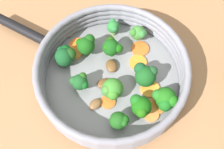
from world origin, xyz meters
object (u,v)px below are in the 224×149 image
(carrot_slice_0, at_px, (138,62))
(broccoli_floret_1, at_px, (140,106))
(mushroom_piece_1, at_px, (112,66))
(carrot_slice_1, at_px, (150,89))
(broccoli_floret_8, at_px, (138,33))
(skillet, at_px, (112,78))
(carrot_slice_4, at_px, (157,106))
(broccoli_floret_2, at_px, (113,47))
(carrot_slice_7, at_px, (76,54))
(carrot_slice_6, at_px, (151,115))
(mushroom_piece_2, at_px, (95,104))
(broccoli_floret_4, at_px, (119,121))
(carrot_slice_2, at_px, (108,102))
(broccoli_floret_0, at_px, (86,45))
(broccoli_floret_3, at_px, (145,75))
(broccoli_floret_5, at_px, (80,82))
(broccoli_floret_7, at_px, (65,55))
(broccoli_floret_10, at_px, (165,99))
(broccoli_floret_9, at_px, (112,90))
(carrot_slice_3, at_px, (140,49))
(broccoli_floret_6, at_px, (113,27))
(mushroom_piece_0, at_px, (104,83))

(carrot_slice_0, bearing_deg, broccoli_floret_1, 85.93)
(mushroom_piece_1, bearing_deg, carrot_slice_1, 144.46)
(carrot_slice_0, bearing_deg, broccoli_floret_8, -93.63)
(skillet, xyz_separation_m, carrot_slice_1, (-0.08, 0.03, 0.01))
(carrot_slice_4, distance_m, broccoli_floret_2, 0.16)
(carrot_slice_4, xyz_separation_m, carrot_slice_7, (0.18, -0.14, 0.00))
(carrot_slice_6, bearing_deg, mushroom_piece_2, -12.96)
(carrot_slice_1, relative_size, broccoli_floret_8, 1.01)
(broccoli_floret_2, bearing_deg, broccoli_floret_4, 91.83)
(carrot_slice_2, xyz_separation_m, broccoli_floret_0, (0.04, -0.13, 0.03))
(broccoli_floret_3, distance_m, broccoli_floret_8, 0.11)
(broccoli_floret_2, relative_size, broccoli_floret_8, 1.22)
(broccoli_floret_4, distance_m, broccoli_floret_5, 0.12)
(broccoli_floret_3, bearing_deg, broccoli_floret_7, -19.07)
(broccoli_floret_1, bearing_deg, mushroom_piece_1, -63.79)
(skillet, height_order, mushroom_piece_1, mushroom_piece_1)
(broccoli_floret_10, bearing_deg, broccoli_floret_7, -28.53)
(broccoli_floret_2, relative_size, broccoli_floret_5, 1.14)
(broccoli_floret_10, bearing_deg, broccoli_floret_8, -76.29)
(broccoli_floret_1, xyz_separation_m, broccoli_floret_9, (0.05, -0.04, -0.00))
(carrot_slice_6, relative_size, broccoli_floret_1, 0.63)
(mushroom_piece_1, height_order, mushroom_piece_2, mushroom_piece_1)
(carrot_slice_1, xyz_separation_m, carrot_slice_3, (0.01, -0.10, -0.00))
(carrot_slice_0, bearing_deg, mushroom_piece_2, 44.89)
(carrot_slice_7, height_order, broccoli_floret_6, broccoli_floret_6)
(carrot_slice_3, distance_m, mushroom_piece_2, 0.17)
(skillet, relative_size, carrot_slice_7, 10.91)
(carrot_slice_4, bearing_deg, broccoli_floret_4, 24.04)
(broccoli_floret_8, distance_m, broccoli_floret_10, 0.17)
(broccoli_floret_7, distance_m, broccoli_floret_8, 0.18)
(carrot_slice_0, height_order, carrot_slice_6, same)
(broccoli_floret_0, bearing_deg, carrot_slice_4, 136.68)
(broccoli_floret_8, bearing_deg, broccoli_floret_3, 92.26)
(carrot_slice_4, height_order, mushroom_piece_1, mushroom_piece_1)
(broccoli_floret_10, bearing_deg, broccoli_floret_6, -62.13)
(mushroom_piece_1, bearing_deg, carrot_slice_2, 82.28)
(carrot_slice_7, distance_m, broccoli_floret_2, 0.09)
(skillet, relative_size, broccoli_floret_7, 6.31)
(broccoli_floret_8, xyz_separation_m, broccoli_floret_9, (0.07, 0.14, 0.00))
(carrot_slice_0, distance_m, mushroom_piece_0, 0.10)
(skillet, xyz_separation_m, mushroom_piece_2, (0.04, 0.06, 0.01))
(mushroom_piece_1, bearing_deg, broccoli_floret_9, 89.04)
(broccoli_floret_2, relative_size, broccoli_floret_10, 0.95)
(broccoli_floret_2, xyz_separation_m, broccoli_floret_6, (-0.00, -0.06, -0.01))
(broccoli_floret_10, bearing_deg, broccoli_floret_1, 14.78)
(carrot_slice_6, relative_size, broccoli_floret_4, 0.73)
(carrot_slice_2, bearing_deg, mushroom_piece_1, -97.72)
(carrot_slice_2, distance_m, broccoli_floret_6, 0.18)
(carrot_slice_3, bearing_deg, carrot_slice_0, 77.55)
(carrot_slice_4, bearing_deg, mushroom_piece_0, -26.07)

